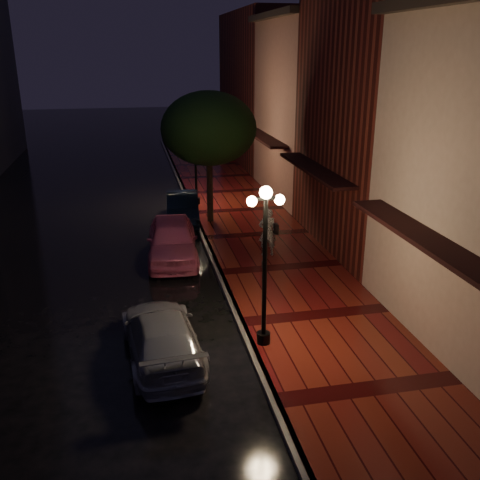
{
  "coord_description": "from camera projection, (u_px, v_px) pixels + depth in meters",
  "views": [
    {
      "loc": [
        -2.81,
        -17.18,
        7.57
      ],
      "look_at": [
        0.69,
        -0.27,
        1.4
      ],
      "focal_mm": 40.0,
      "sensor_mm": 36.0,
      "label": 1
    }
  ],
  "objects": [
    {
      "name": "streetlamp_far",
      "position": [
        195.0,
        156.0,
        26.42
      ],
      "size": [
        0.96,
        0.36,
        4.31
      ],
      "color": "black",
      "rests_on": "sidewalk"
    },
    {
      "name": "storefront_far",
      "position": [
        318.0,
        112.0,
        27.97
      ],
      "size": [
        5.0,
        8.0,
        9.0
      ],
      "primitive_type": "cube",
      "color": "#8C5951",
      "rests_on": "ground"
    },
    {
      "name": "storefront_extra",
      "position": [
        270.0,
        89.0,
        37.02
      ],
      "size": [
        5.0,
        12.0,
        10.0
      ],
      "primitive_type": "cube",
      "color": "#511914",
      "rests_on": "ground"
    },
    {
      "name": "storefront_mid",
      "position": [
        391.0,
        107.0,
        20.26
      ],
      "size": [
        5.0,
        8.0,
        11.0
      ],
      "primitive_type": "cube",
      "color": "#511914",
      "rests_on": "ground"
    },
    {
      "name": "navy_car",
      "position": [
        183.0,
        208.0,
        24.69
      ],
      "size": [
        1.76,
        4.17,
        1.34
      ],
      "primitive_type": "imported",
      "rotation": [
        0.0,
        0.0,
        -0.08
      ],
      "color": "black",
      "rests_on": "ground"
    },
    {
      "name": "curb",
      "position": [
        219.0,
        274.0,
        18.9
      ],
      "size": [
        0.25,
        60.0,
        0.15
      ],
      "primitive_type": "cube",
      "color": "#595451",
      "rests_on": "ground"
    },
    {
      "name": "street_tree",
      "position": [
        209.0,
        131.0,
        23.14
      ],
      "size": [
        4.16,
        4.16,
        5.8
      ],
      "color": "black",
      "rests_on": "sidewalk"
    },
    {
      "name": "streetlamp_near",
      "position": [
        265.0,
        258.0,
        13.51
      ],
      "size": [
        0.96,
        0.36,
        4.31
      ],
      "color": "black",
      "rests_on": "sidewalk"
    },
    {
      "name": "parking_meter",
      "position": [
        263.0,
        276.0,
        16.62
      ],
      "size": [
        0.14,
        0.12,
        1.27
      ],
      "rotation": [
        0.0,
        0.0,
        -0.34
      ],
      "color": "black",
      "rests_on": "sidewalk"
    },
    {
      "name": "silver_car",
      "position": [
        162.0,
        336.0,
        13.69
      ],
      "size": [
        2.14,
        4.57,
        1.29
      ],
      "primitive_type": "imported",
      "rotation": [
        0.0,
        0.0,
        3.22
      ],
      "color": "#93949A",
      "rests_on": "ground"
    },
    {
      "name": "pink_car",
      "position": [
        172.0,
        240.0,
        20.22
      ],
      "size": [
        2.14,
        4.7,
        1.56
      ],
      "primitive_type": "imported",
      "rotation": [
        0.0,
        0.0,
        -0.07
      ],
      "color": "#D1567C",
      "rests_on": "ground"
    },
    {
      "name": "sidewalk",
      "position": [
        281.0,
        269.0,
        19.33
      ],
      "size": [
        4.5,
        60.0,
        0.15
      ],
      "primitive_type": "cube",
      "color": "#4D0D0E",
      "rests_on": "ground"
    },
    {
      "name": "woman_with_umbrella",
      "position": [
        268.0,
        212.0,
        19.88
      ],
      "size": [
        1.08,
        1.1,
        2.59
      ],
      "rotation": [
        0.0,
        0.0,
        3.09
      ],
      "color": "silver",
      "rests_on": "sidewalk"
    },
    {
      "name": "ground",
      "position": [
        219.0,
        276.0,
        18.93
      ],
      "size": [
        120.0,
        120.0,
        0.0
      ],
      "primitive_type": "plane",
      "color": "black",
      "rests_on": "ground"
    }
  ]
}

